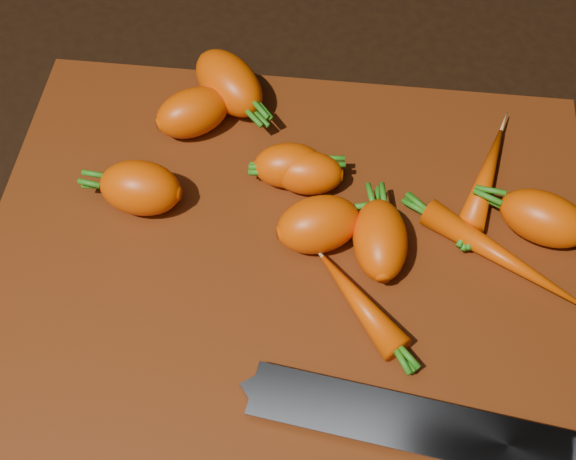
# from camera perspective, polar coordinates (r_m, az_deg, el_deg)

# --- Properties ---
(ground) EXTENTS (2.00, 2.00, 0.01)m
(ground) POSITION_cam_1_polar(r_m,az_deg,el_deg) (0.67, -0.09, -2.39)
(ground) COLOR black
(cutting_board) EXTENTS (0.50, 0.40, 0.01)m
(cutting_board) POSITION_cam_1_polar(r_m,az_deg,el_deg) (0.66, -0.10, -1.89)
(cutting_board) COLOR #511F07
(cutting_board) RESTS_ON ground
(carrot_0) EXTENTS (0.08, 0.07, 0.04)m
(carrot_0) POSITION_cam_1_polar(r_m,az_deg,el_deg) (0.73, -6.80, 8.29)
(carrot_0) COLOR #EF4B00
(carrot_0) RESTS_ON cutting_board
(carrot_1) EXTENTS (0.07, 0.05, 0.05)m
(carrot_1) POSITION_cam_1_polar(r_m,az_deg,el_deg) (0.68, -10.45, 2.96)
(carrot_1) COLOR #EF4B00
(carrot_1) RESTS_ON cutting_board
(carrot_2) EXTENTS (0.09, 0.09, 0.05)m
(carrot_2) POSITION_cam_1_polar(r_m,az_deg,el_deg) (0.75, -4.22, 10.39)
(carrot_2) COLOR #EF4B00
(carrot_2) RESTS_ON cutting_board
(carrot_3) EXTENTS (0.05, 0.08, 0.04)m
(carrot_3) POSITION_cam_1_polar(r_m,az_deg,el_deg) (0.64, 6.56, -0.70)
(carrot_3) COLOR #EF4B00
(carrot_3) RESTS_ON cutting_board
(carrot_4) EXTENTS (0.06, 0.04, 0.04)m
(carrot_4) POSITION_cam_1_polar(r_m,az_deg,el_deg) (0.68, 1.40, 4.10)
(carrot_4) COLOR #EF4B00
(carrot_4) RESTS_ON cutting_board
(carrot_5) EXTENTS (0.06, 0.05, 0.04)m
(carrot_5) POSITION_cam_1_polar(r_m,az_deg,el_deg) (0.69, 0.06, 4.61)
(carrot_5) COLOR #EF4B00
(carrot_5) RESTS_ON cutting_board
(carrot_6) EXTENTS (0.08, 0.07, 0.04)m
(carrot_6) POSITION_cam_1_polar(r_m,az_deg,el_deg) (0.68, 17.74, 0.80)
(carrot_6) COLOR #EF4B00
(carrot_6) RESTS_ON cutting_board
(carrot_7) EXTENTS (0.05, 0.11, 0.02)m
(carrot_7) POSITION_cam_1_polar(r_m,az_deg,el_deg) (0.71, 13.90, 3.68)
(carrot_7) COLOR #EF4B00
(carrot_7) RESTS_ON cutting_board
(carrot_8) EXTENTS (0.13, 0.09, 0.02)m
(carrot_8) POSITION_cam_1_polar(r_m,az_deg,el_deg) (0.66, 14.81, -1.75)
(carrot_8) COLOR #EF4B00
(carrot_8) RESTS_ON cutting_board
(carrot_9) EXTENTS (0.08, 0.09, 0.03)m
(carrot_9) POSITION_cam_1_polar(r_m,az_deg,el_deg) (0.62, 5.09, -5.14)
(carrot_9) COLOR #EF4B00
(carrot_9) RESTS_ON cutting_board
(carrot_10) EXTENTS (0.08, 0.07, 0.05)m
(carrot_10) POSITION_cam_1_polar(r_m,az_deg,el_deg) (0.65, 2.18, 0.40)
(carrot_10) COLOR #EF4B00
(carrot_10) RESTS_ON cutting_board
(knife) EXTENTS (0.38, 0.08, 0.02)m
(knife) POSITION_cam_1_polar(r_m,az_deg,el_deg) (0.59, 10.90, -13.84)
(knife) COLOR gray
(knife) RESTS_ON cutting_board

